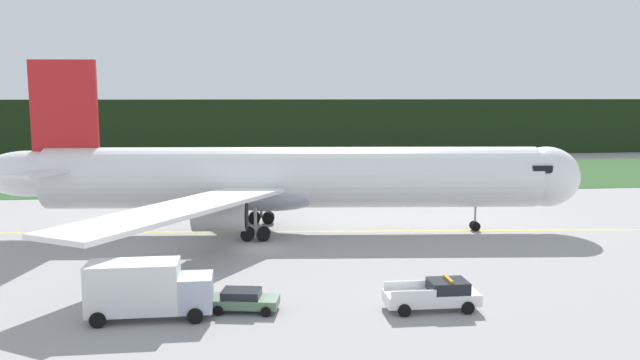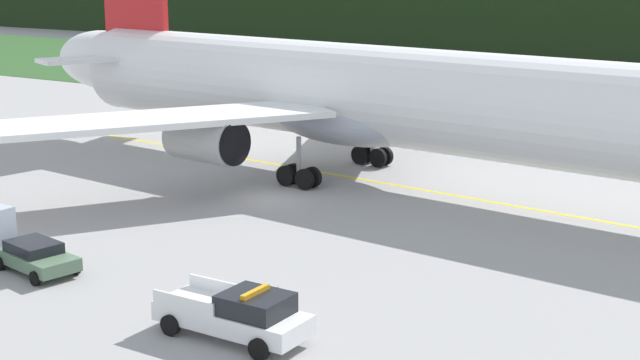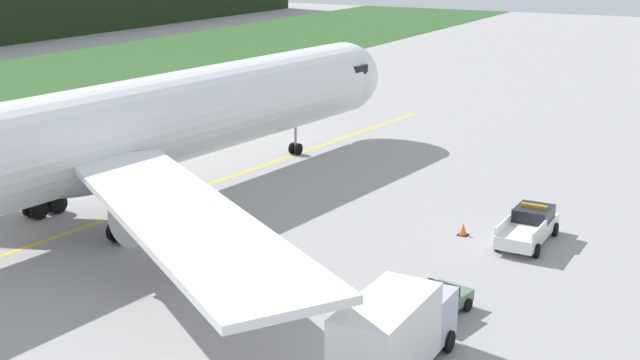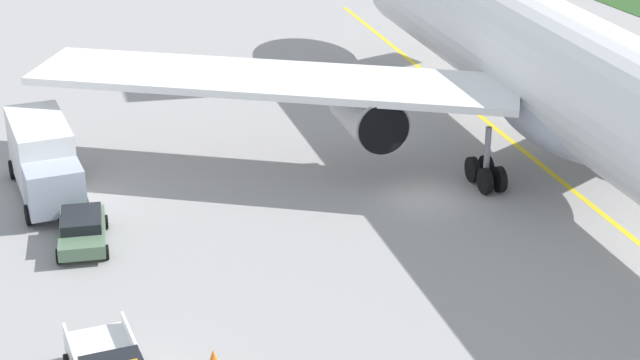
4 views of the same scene
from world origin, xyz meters
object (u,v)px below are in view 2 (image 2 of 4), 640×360
object	(u,v)px
airliner	(375,97)
apron_cone	(278,295)
staff_car	(36,256)
ops_pickup_truck	(237,314)

from	to	relation	value
airliner	apron_cone	distance (m)	20.99
staff_car	apron_cone	size ratio (longest dim) A/B	5.93
ops_pickup_truck	apron_cone	size ratio (longest dim) A/B	7.79
ops_pickup_truck	apron_cone	distance (m)	3.62
airliner	apron_cone	world-z (taller)	airliner
airliner	ops_pickup_truck	xyz separation A→B (m)	(7.24, -22.90, -4.14)
ops_pickup_truck	staff_car	xyz separation A→B (m)	(-11.40, 1.15, -0.20)
airliner	staff_car	xyz separation A→B (m)	(-4.17, -21.75, -4.34)
ops_pickup_truck	staff_car	world-z (taller)	ops_pickup_truck
ops_pickup_truck	apron_cone	bearing A→B (deg)	101.54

